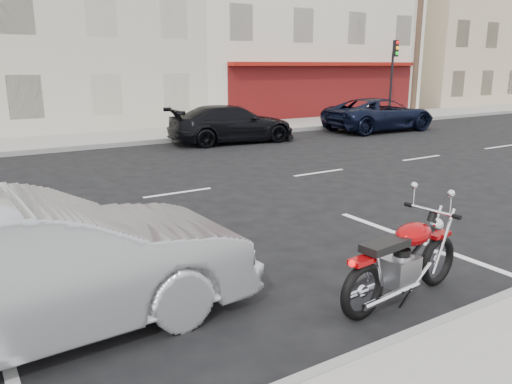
{
  "coord_description": "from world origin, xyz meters",
  "views": [
    {
      "loc": [
        -6.23,
        -9.96,
        2.75
      ],
      "look_at": [
        -2.17,
        -3.51,
        0.8
      ],
      "focal_mm": 35.0,
      "sensor_mm": 36.0,
      "label": 1
    }
  ],
  "objects_px": {
    "utility_pole": "(419,26)",
    "car_far": "(232,124)",
    "fire_hydrant": "(367,110)",
    "suv_far": "(380,114)",
    "sedan_silver": "(28,269)",
    "traffic_light": "(393,69)",
    "motorcycle": "(439,249)"
  },
  "relations": [
    {
      "from": "suv_far",
      "to": "car_far",
      "type": "relative_size",
      "value": 1.08
    },
    {
      "from": "utility_pole",
      "to": "fire_hydrant",
      "type": "xyz_separation_m",
      "value": [
        -3.5,
        -0.1,
        -4.21
      ]
    },
    {
      "from": "motorcycle",
      "to": "suv_far",
      "type": "bearing_deg",
      "value": 41.12
    },
    {
      "from": "fire_hydrant",
      "to": "car_far",
      "type": "xyz_separation_m",
      "value": [
        -9.31,
        -2.68,
        0.15
      ]
    },
    {
      "from": "motorcycle",
      "to": "car_far",
      "type": "distance_m",
      "value": 12.58
    },
    {
      "from": "utility_pole",
      "to": "fire_hydrant",
      "type": "bearing_deg",
      "value": -178.36
    },
    {
      "from": "traffic_light",
      "to": "fire_hydrant",
      "type": "height_order",
      "value": "traffic_light"
    },
    {
      "from": "utility_pole",
      "to": "car_far",
      "type": "height_order",
      "value": "utility_pole"
    },
    {
      "from": "utility_pole",
      "to": "sedan_silver",
      "type": "height_order",
      "value": "utility_pole"
    },
    {
      "from": "motorcycle",
      "to": "car_far",
      "type": "xyz_separation_m",
      "value": [
        3.78,
        12.0,
        0.19
      ]
    },
    {
      "from": "utility_pole",
      "to": "traffic_light",
      "type": "xyz_separation_m",
      "value": [
        -2.0,
        -0.27,
        -2.18
      ]
    },
    {
      "from": "utility_pole",
      "to": "motorcycle",
      "type": "relative_size",
      "value": 4.27
    },
    {
      "from": "utility_pole",
      "to": "car_far",
      "type": "bearing_deg",
      "value": -167.77
    },
    {
      "from": "utility_pole",
      "to": "traffic_light",
      "type": "bearing_deg",
      "value": -172.39
    },
    {
      "from": "traffic_light",
      "to": "sedan_silver",
      "type": "relative_size",
      "value": 0.82
    },
    {
      "from": "car_far",
      "to": "motorcycle",
      "type": "bearing_deg",
      "value": 168.6
    },
    {
      "from": "suv_far",
      "to": "traffic_light",
      "type": "bearing_deg",
      "value": -50.26
    },
    {
      "from": "sedan_silver",
      "to": "car_far",
      "type": "bearing_deg",
      "value": -40.48
    },
    {
      "from": "traffic_light",
      "to": "suv_far",
      "type": "xyz_separation_m",
      "value": [
        -3.82,
        -2.95,
        -1.86
      ]
    },
    {
      "from": "fire_hydrant",
      "to": "suv_far",
      "type": "height_order",
      "value": "suv_far"
    },
    {
      "from": "motorcycle",
      "to": "suv_far",
      "type": "xyz_separation_m",
      "value": [
        10.78,
        11.55,
        0.21
      ]
    },
    {
      "from": "fire_hydrant",
      "to": "motorcycle",
      "type": "height_order",
      "value": "motorcycle"
    },
    {
      "from": "traffic_light",
      "to": "car_far",
      "type": "distance_m",
      "value": 11.26
    },
    {
      "from": "fire_hydrant",
      "to": "traffic_light",
      "type": "bearing_deg",
      "value": -6.36
    },
    {
      "from": "utility_pole",
      "to": "traffic_light",
      "type": "distance_m",
      "value": 2.97
    },
    {
      "from": "traffic_light",
      "to": "motorcycle",
      "type": "bearing_deg",
      "value": -135.17
    },
    {
      "from": "traffic_light",
      "to": "suv_far",
      "type": "bearing_deg",
      "value": -142.27
    },
    {
      "from": "traffic_light",
      "to": "fire_hydrant",
      "type": "relative_size",
      "value": 5.28
    },
    {
      "from": "utility_pole",
      "to": "motorcycle",
      "type": "distance_m",
      "value": 22.62
    },
    {
      "from": "utility_pole",
      "to": "suv_far",
      "type": "relative_size",
      "value": 1.8
    },
    {
      "from": "sedan_silver",
      "to": "car_far",
      "type": "relative_size",
      "value": 1.0
    },
    {
      "from": "motorcycle",
      "to": "sedan_silver",
      "type": "height_order",
      "value": "sedan_silver"
    }
  ]
}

